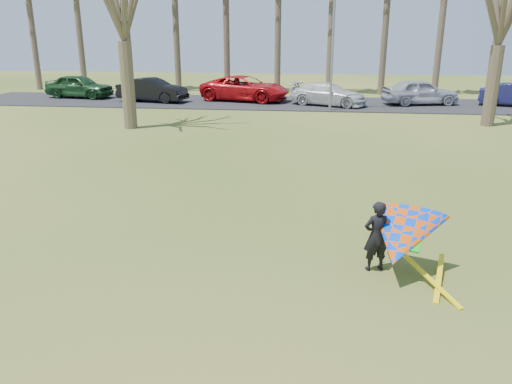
# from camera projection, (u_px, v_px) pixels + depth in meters

# --- Properties ---
(ground) EXTENTS (100.00, 100.00, 0.00)m
(ground) POSITION_uv_depth(u_px,v_px,m) (243.00, 275.00, 9.97)
(ground) COLOR #244F11
(ground) RESTS_ON ground
(parking_strip) EXTENTS (46.00, 7.00, 0.06)m
(parking_strip) POSITION_uv_depth(u_px,v_px,m) (299.00, 103.00, 33.56)
(parking_strip) COLOR black
(parking_strip) RESTS_ON ground
(streetlight) EXTENTS (2.28, 0.18, 8.00)m
(streetlight) POSITION_uv_depth(u_px,v_px,m) (336.00, 35.00, 29.11)
(streetlight) COLOR gray
(streetlight) RESTS_ON ground
(car_0) EXTENTS (5.05, 2.57, 1.65)m
(car_0) POSITION_uv_depth(u_px,v_px,m) (79.00, 86.00, 35.90)
(car_0) COLOR #183E1C
(car_0) RESTS_ON parking_strip
(car_1) EXTENTS (5.03, 2.56, 1.58)m
(car_1) POSITION_uv_depth(u_px,v_px,m) (152.00, 90.00, 33.90)
(car_1) COLOR black
(car_1) RESTS_ON parking_strip
(car_2) EXTENTS (6.58, 4.19, 1.69)m
(car_2) POSITION_uv_depth(u_px,v_px,m) (245.00, 88.00, 34.31)
(car_2) COLOR red
(car_2) RESTS_ON parking_strip
(car_3) EXTENTS (5.32, 3.60, 1.43)m
(car_3) POSITION_uv_depth(u_px,v_px,m) (328.00, 94.00, 32.22)
(car_3) COLOR silver
(car_3) RESTS_ON parking_strip
(car_4) EXTENTS (5.15, 3.02, 1.64)m
(car_4) POSITION_uv_depth(u_px,v_px,m) (420.00, 92.00, 32.50)
(car_4) COLOR #A6ABB4
(car_4) RESTS_ON parking_strip
(kite_flyer) EXTENTS (2.13, 2.39, 2.02)m
(kite_flyer) POSITION_uv_depth(u_px,v_px,m) (400.00, 237.00, 9.67)
(kite_flyer) COLOR black
(kite_flyer) RESTS_ON ground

